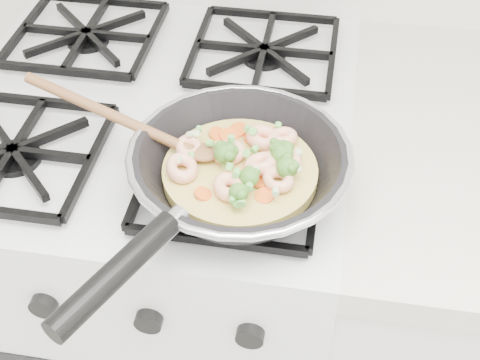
# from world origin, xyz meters

# --- Properties ---
(stove) EXTENTS (0.60, 0.60, 0.92)m
(stove) POSITION_xyz_m (0.00, 1.70, 0.46)
(stove) COLOR white
(stove) RESTS_ON ground
(skillet) EXTENTS (0.43, 0.42, 0.10)m
(skillet) POSITION_xyz_m (0.16, 1.53, 0.96)
(skillet) COLOR black
(skillet) RESTS_ON stove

